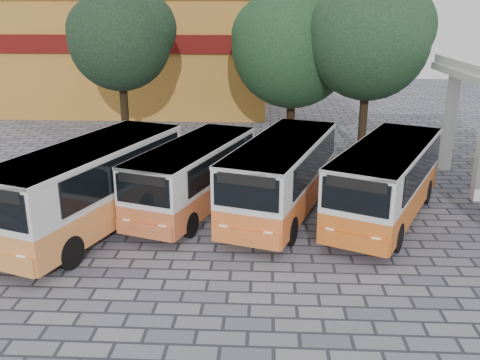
# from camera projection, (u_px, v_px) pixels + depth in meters

# --- Properties ---
(ground) EXTENTS (90.00, 90.00, 0.00)m
(ground) POSITION_uv_depth(u_px,v_px,m) (292.00, 263.00, 16.60)
(ground) COLOR #575868
(ground) RESTS_ON ground
(shophouse_block) EXTENTS (20.40, 10.40, 8.30)m
(shophouse_block) POSITION_uv_depth(u_px,v_px,m) (134.00, 54.00, 40.52)
(shophouse_block) COLOR #AB6F26
(shophouse_block) RESTS_ON ground
(bus_far_left) EXTENTS (5.21, 9.02, 3.05)m
(bus_far_left) POSITION_uv_depth(u_px,v_px,m) (91.00, 183.00, 18.52)
(bus_far_left) COLOR orange
(bus_far_left) RESTS_ON ground
(bus_centre_left) EXTENTS (4.45, 7.79, 2.63)m
(bus_centre_left) POSITION_uv_depth(u_px,v_px,m) (194.00, 173.00, 20.41)
(bus_centre_left) COLOR #C86030
(bus_centre_left) RESTS_ON ground
(bus_centre_right) EXTENTS (4.71, 8.46, 2.87)m
(bus_centre_right) POSITION_uv_depth(u_px,v_px,m) (282.00, 173.00, 20.00)
(bus_centre_right) COLOR orange
(bus_centre_right) RESTS_ON ground
(bus_far_right) EXTENTS (5.54, 8.45, 2.83)m
(bus_far_right) POSITION_uv_depth(u_px,v_px,m) (387.00, 178.00, 19.45)
(bus_far_right) COLOR #CA5A18
(bus_far_right) RESTS_ON ground
(tree_left) EXTENTS (5.92, 5.64, 8.68)m
(tree_left) POSITION_uv_depth(u_px,v_px,m) (121.00, 36.00, 29.26)
(tree_left) COLOR black
(tree_left) RESTS_ON ground
(tree_middle) EXTENTS (7.33, 6.98, 8.88)m
(tree_middle) POSITION_uv_depth(u_px,v_px,m) (294.00, 42.00, 30.33)
(tree_middle) COLOR black
(tree_middle) RESTS_ON ground
(tree_right) EXTENTS (6.62, 6.31, 9.10)m
(tree_right) POSITION_uv_depth(u_px,v_px,m) (370.00, 35.00, 27.64)
(tree_right) COLOR black
(tree_right) RESTS_ON ground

